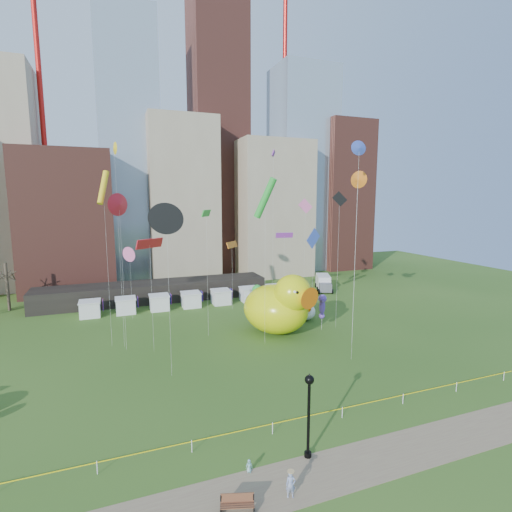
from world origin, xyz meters
name	(u,v)px	position (x,y,z in m)	size (l,w,h in m)	color
ground	(273,434)	(0.00, 0.00, 0.00)	(160.00, 160.00, 0.00)	#2B5019
footpath	(304,479)	(0.00, -5.00, 0.01)	(70.00, 4.00, 0.02)	#795E4B
skyline	(172,179)	(2.25, 61.06, 21.44)	(101.00, 23.00, 68.00)	brown
crane_left	(42,43)	(-21.11, 64.00, 46.90)	(23.00, 1.00, 76.00)	red
crane_right	(288,73)	(30.89, 64.00, 46.90)	(23.00, 1.00, 76.00)	red
pavilion	(155,291)	(-4.00, 42.00, 1.60)	(38.00, 6.00, 3.20)	black
vendor_tents	(191,300)	(1.02, 36.00, 1.11)	(33.24, 2.80, 2.40)	white
caution_tape	(273,425)	(0.00, 0.00, 0.68)	(50.00, 0.06, 0.90)	white
big_duck	(279,306)	(9.23, 19.60, 3.70)	(10.68, 11.56, 8.05)	#D6DC0B
small_duck	(305,310)	(15.02, 23.38, 1.42)	(4.04, 4.42, 3.08)	white
seahorse_green	(257,297)	(7.70, 23.60, 4.07)	(1.60, 1.86, 5.73)	silver
seahorse_purple	(322,304)	(15.16, 18.91, 3.44)	(1.44, 1.61, 4.81)	silver
park_bench	(237,503)	(-4.63, -5.91, 0.53)	(1.97, 1.14, 0.96)	brown
lamppost	(309,406)	(1.22, -3.20, 3.65)	(0.62, 0.62, 5.97)	black
box_truck	(323,283)	(27.08, 38.84, 1.41)	(4.66, 6.87, 2.75)	silver
woman	(291,485)	(-1.41, -6.00, 0.81)	(0.57, 0.38, 1.57)	silver
toddler	(249,466)	(-2.97, -3.20, 0.44)	(0.29, 0.21, 0.85)	white
kite_0	(150,244)	(-6.56, 19.31, 12.34)	(3.15, 2.46, 12.92)	silver
kite_1	(130,254)	(-8.21, 32.34, 9.52)	(1.26, 1.96, 10.58)	silver
kite_2	(166,219)	(-5.58, 12.20, 15.41)	(2.17, 2.47, 16.88)	silver
kite_3	(265,198)	(6.23, 17.09, 17.32)	(2.60, 2.47, 19.70)	silver
kite_4	(103,188)	(-11.04, 22.60, 18.47)	(1.66, 2.29, 20.41)	silver
kite_5	(313,239)	(19.84, 30.17, 10.90)	(3.16, 1.36, 12.70)	silver
kite_6	(232,245)	(6.90, 32.46, 10.22)	(2.47, 2.58, 10.73)	silver
kite_7	(284,236)	(15.75, 32.39, 11.38)	(2.88, 0.87, 11.87)	silver
kite_8	(119,205)	(-9.48, 20.83, 16.59)	(1.66, 2.23, 17.85)	silver
kite_9	(305,209)	(16.43, 26.63, 15.79)	(2.23, 0.30, 17.35)	silver
kite_10	(340,204)	(17.41, 19.09, 16.63)	(1.83, 0.80, 18.23)	silver
kite_11	(206,214)	(0.45, 21.92, 15.41)	(1.77, 2.52, 15.93)	silver
kite_12	(114,150)	(-9.67, 21.73, 22.50)	(0.41, 1.37, 23.39)	silver
kite_13	(359,150)	(13.23, 9.33, 22.11)	(1.45, 0.53, 23.00)	silver
kite_14	(358,180)	(16.04, 13.34, 19.34)	(0.32, 1.96, 20.37)	silver
kite_15	(273,156)	(8.63, 20.41, 22.40)	(1.31, 2.13, 23.09)	silver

